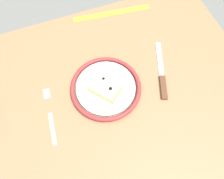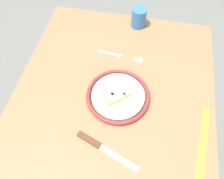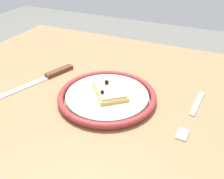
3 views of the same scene
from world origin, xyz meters
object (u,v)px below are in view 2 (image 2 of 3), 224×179
Objects in this scene: knife at (97,144)px; cup at (139,18)px; fork at (121,56)px; dining_table at (112,114)px; pizza_slice_near at (116,93)px; measuring_tape at (202,148)px; plate at (118,96)px.

cup is at bearing 174.56° from knife.
cup is at bearing 167.02° from fork.
knife is at bearing -5.44° from cup.
pizza_slice_near is at bearing 156.58° from dining_table.
knife is at bearing -73.64° from measuring_tape.
dining_table is at bearing -37.33° from plate.
plate reaches higher than measuring_tape.
cup reaches higher than dining_table.
plate is 0.76× the size of measuring_tape.
cup reaches higher than measuring_tape.
plate reaches higher than knife.
knife is 0.71× the size of measuring_tape.
plate is 0.35m from measuring_tape.
pizza_slice_near is at bearing -120.66° from plate.
cup reaches higher than pizza_slice_near.
pizza_slice_near is 1.30× the size of cup.
plate is 2.64× the size of cup.
cup is (-0.62, 0.06, 0.04)m from knife.
pizza_slice_near reaches higher than knife.
dining_table is at bearing -101.73° from measuring_tape.
knife reaches higher than measuring_tape.
knife is at bearing -10.36° from plate.
cup reaches higher than knife.
dining_table is 0.47m from cup.
plate is 0.02m from pizza_slice_near.
dining_table is 0.26m from fork.
pizza_slice_near reaches higher than fork.
dining_table is 8.25× the size of pizza_slice_near.
plate is at bearing 7.28° from fork.
pizza_slice_near reaches higher than measuring_tape.
fork is 0.49m from measuring_tape.
knife is at bearing -1.47° from fork.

